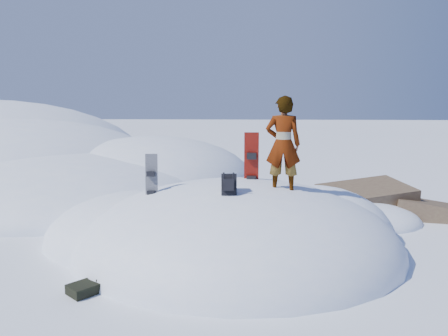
# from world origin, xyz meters

# --- Properties ---
(ground) EXTENTS (120.00, 120.00, 0.00)m
(ground) POSITION_xyz_m (0.00, 0.00, 0.00)
(ground) COLOR white
(ground) RESTS_ON ground
(snow_mound) EXTENTS (8.00, 6.00, 3.00)m
(snow_mound) POSITION_xyz_m (-0.17, 0.24, 0.00)
(snow_mound) COLOR white
(snow_mound) RESTS_ON ground
(snow_ridge) EXTENTS (21.50, 18.50, 6.40)m
(snow_ridge) POSITION_xyz_m (-10.43, 9.85, 0.00)
(snow_ridge) COLOR white
(snow_ridge) RESTS_ON ground
(rock_outcrop) EXTENTS (4.68, 4.41, 1.68)m
(rock_outcrop) POSITION_xyz_m (3.72, 3.01, 0.01)
(rock_outcrop) COLOR brown
(rock_outcrop) RESTS_ON ground
(snowboard_red) EXTENTS (0.32, 0.20, 1.72)m
(snowboard_red) POSITION_xyz_m (0.30, 0.51, 1.66)
(snowboard_red) COLOR red
(snowboard_red) RESTS_ON snow_mound
(snowboard_dark) EXTENTS (0.25, 0.17, 1.35)m
(snowboard_dark) POSITION_xyz_m (-1.76, -0.24, 1.44)
(snowboard_dark) COLOR black
(snowboard_dark) RESTS_ON snow_mound
(backpack) EXTENTS (0.31, 0.35, 0.48)m
(backpack) POSITION_xyz_m (-0.13, -0.86, 1.61)
(backpack) COLOR black
(backpack) RESTS_ON snow_mound
(gear_pile) EXTENTS (0.80, 0.71, 0.21)m
(gear_pile) POSITION_xyz_m (-2.40, -2.20, 0.10)
(gear_pile) COLOR black
(gear_pile) RESTS_ON ground
(person) EXTENTS (0.73, 0.50, 1.92)m
(person) POSITION_xyz_m (0.93, -0.27, 2.32)
(person) COLOR slate
(person) RESTS_ON snow_mound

